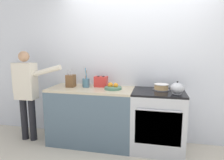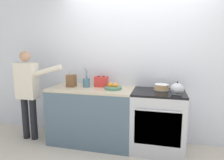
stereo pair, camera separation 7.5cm
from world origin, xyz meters
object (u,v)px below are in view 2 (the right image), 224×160
Objects in this scene: tea_kettle at (177,89)px; toaster at (101,82)px; layer_cake at (162,87)px; knife_block at (71,81)px; stove_range at (158,121)px; person_baker at (28,88)px; utensil_crock at (86,82)px; fruit_bowl at (113,87)px.

tea_kettle is 1.21m from toaster.
knife_block reaches higher than layer_cake.
tea_kettle is 0.77× the size of knife_block.
person_baker is (-2.14, -0.13, 0.43)m from stove_range.
layer_cake reaches higher than stove_range.
stove_range is at bearing -3.03° from utensil_crock.
toaster is at bearing 24.84° from person_baker.
fruit_bowl is (-0.74, -0.10, -0.01)m from layer_cake.
person_baker reaches higher than tea_kettle.
knife_block is 0.75m from person_baker.
toaster is at bearing 149.40° from fruit_bowl.
tea_kettle is at bearing -6.59° from utensil_crock.
layer_cake is 1.46m from knife_block.
utensil_crock reaches higher than layer_cake.
toaster is (0.49, 0.11, -0.02)m from knife_block.
tea_kettle is 2.39m from person_baker.
stove_range is at bearing -110.69° from layer_cake.
tea_kettle reaches higher than toaster.
layer_cake is 0.98× the size of fruit_bowl.
toaster is (-0.93, 0.14, 0.55)m from stove_range.
layer_cake is 0.97m from toaster.
utensil_crock is at bearing 23.42° from person_baker.
fruit_bowl is 0.18× the size of person_baker.
knife_block reaches higher than toaster.
stove_range is 1.53m from knife_block.
layer_cake is at bearing 18.26° from person_baker.
person_baker is at bearing -167.38° from knife_block.
fruit_bowl is (0.72, -0.03, -0.07)m from knife_block.
utensil_crock is at bearing 172.71° from fruit_bowl.
tea_kettle reaches higher than layer_cake.
utensil_crock is 1.51× the size of toaster.
fruit_bowl is 1.45m from person_baker.
person_baker is (-2.39, -0.03, -0.11)m from tea_kettle.
stove_range is at bearing -8.49° from toaster.
stove_range is at bearing -1.25° from knife_block.
utensil_crock reaches higher than fruit_bowl.
layer_cake is (0.04, 0.10, 0.51)m from stove_range.
utensil_crock is 0.47m from fruit_bowl.
person_baker is at bearing -173.98° from layer_cake.
fruit_bowl is at bearing 179.81° from stove_range.
toaster reaches higher than stove_range.
fruit_bowl reaches higher than layer_cake.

